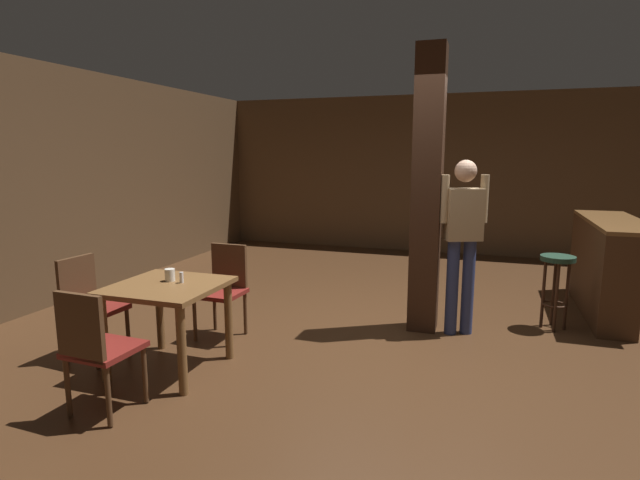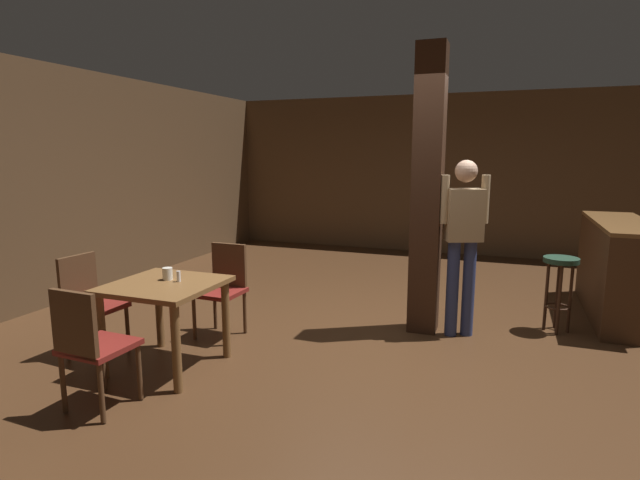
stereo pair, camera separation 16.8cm
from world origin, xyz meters
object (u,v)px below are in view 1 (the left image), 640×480
chair_south (96,346)px  napkin_cup (170,275)px  standing_person (463,235)px  bar_stool_near (557,275)px  chair_north (224,286)px  salt_shaker (181,278)px  dining_table (168,300)px  bar_counter (602,265)px  chair_west (88,302)px

chair_south → napkin_cup: chair_south is taller
standing_person → bar_stool_near: standing_person is taller
chair_north → standing_person: size_ratio=0.52×
chair_south → salt_shaker: chair_south is taller
standing_person → dining_table: bearing=-143.8°
chair_south → salt_shaker: size_ratio=9.79×
salt_shaker → napkin_cup: bearing=170.2°
chair_north → napkin_cup: 0.80m
dining_table → salt_shaker: salt_shaker is taller
napkin_cup → bar_counter: 4.65m
chair_north → bar_stool_near: 3.34m
dining_table → bar_counter: bearing=37.6°
dining_table → salt_shaker: size_ratio=9.32×
chair_south → bar_stool_near: 4.27m
standing_person → chair_west: bearing=-151.3°
dining_table → bar_counter: 4.67m
dining_table → chair_north: (0.04, 0.84, -0.09)m
salt_shaker → bar_stool_near: bearing=33.4°
chair_north → napkin_cup: bearing=-95.8°
chair_south → napkin_cup: (-0.02, 0.89, 0.28)m
napkin_cup → bar_stool_near: size_ratio=0.14×
napkin_cup → standing_person: 2.75m
dining_table → chair_south: chair_south is taller
napkin_cup → chair_west: bearing=-171.5°
chair_west → chair_north: 1.20m
dining_table → salt_shaker: bearing=37.8°
chair_west → standing_person: (3.03, 1.65, 0.50)m
salt_shaker → bar_counter: bar_counter is taller
bar_counter → napkin_cup: bearing=-143.6°
chair_west → bar_counter: bearing=32.5°
salt_shaker → chair_south: bearing=-96.8°
chair_west → salt_shaker: bearing=5.9°
bar_stool_near → chair_north: bearing=-158.2°
dining_table → bar_stool_near: bar_stool_near is taller
napkin_cup → bar_counter: bar_counter is taller
chair_north → bar_stool_near: (3.10, 1.24, 0.06)m
dining_table → standing_person: (2.23, 1.63, 0.41)m
salt_shaker → bar_counter: (3.61, 2.78, -0.24)m
chair_north → chair_south: (-0.05, -1.64, 0.00)m
dining_table → napkin_cup: napkin_cup is taller
chair_north → dining_table: bearing=-92.7°
dining_table → chair_north: size_ratio=0.95×
salt_shaker → bar_stool_near: 3.66m
napkin_cup → standing_person: (2.26, 1.54, 0.22)m
bar_counter → bar_stool_near: bearing=-125.9°
chair_north → napkin_cup: chair_north is taller
chair_south → bar_counter: 5.20m
chair_west → napkin_cup: (0.76, 0.11, 0.28)m
dining_table → bar_stool_near: (3.14, 2.08, -0.03)m
standing_person → bar_stool_near: bearing=26.1°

